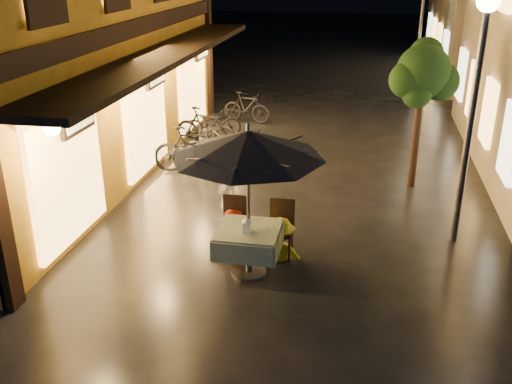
% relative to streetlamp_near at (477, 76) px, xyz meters
% --- Properties ---
extents(ground, '(90.00, 90.00, 0.00)m').
position_rel_streetlamp_near_xyz_m(ground, '(-3.00, -2.00, -2.92)').
color(ground, black).
rests_on(ground, ground).
extents(west_building, '(5.90, 11.40, 7.40)m').
position_rel_streetlamp_near_xyz_m(west_building, '(-8.72, 2.00, 0.79)').
color(west_building, '#BD781E').
rests_on(west_building, ground).
extents(street_tree, '(1.43, 1.20, 3.15)m').
position_rel_streetlamp_near_xyz_m(street_tree, '(-0.59, 2.51, -0.50)').
color(street_tree, black).
rests_on(street_tree, ground).
extents(streetlamp_near, '(0.36, 0.36, 4.23)m').
position_rel_streetlamp_near_xyz_m(streetlamp_near, '(0.00, 0.00, 0.00)').
color(streetlamp_near, '#59595E').
rests_on(streetlamp_near, ground).
extents(streetlamp_far, '(0.36, 0.36, 4.23)m').
position_rel_streetlamp_near_xyz_m(streetlamp_far, '(0.00, 12.00, 0.00)').
color(streetlamp_far, '#59595E').
rests_on(streetlamp_far, ground).
extents(cafe_table, '(0.99, 0.99, 0.78)m').
position_rel_streetlamp_near_xyz_m(cafe_table, '(-3.33, -1.80, -2.33)').
color(cafe_table, '#59595E').
rests_on(cafe_table, ground).
extents(patio_umbrella, '(2.29, 2.29, 2.46)m').
position_rel_streetlamp_near_xyz_m(patio_umbrella, '(-3.33, -1.80, -0.77)').
color(patio_umbrella, '#59595E').
rests_on(patio_umbrella, ground).
extents(cafe_chair_left, '(0.42, 0.42, 0.97)m').
position_rel_streetlamp_near_xyz_m(cafe_chair_left, '(-3.73, -1.06, -2.38)').
color(cafe_chair_left, black).
rests_on(cafe_chair_left, ground).
extents(cafe_chair_right, '(0.42, 0.42, 0.97)m').
position_rel_streetlamp_near_xyz_m(cafe_chair_right, '(-2.93, -1.06, -2.38)').
color(cafe_chair_right, black).
rests_on(cafe_chair_right, ground).
extents(table_lantern, '(0.16, 0.16, 0.25)m').
position_rel_streetlamp_near_xyz_m(table_lantern, '(-3.33, -1.93, -2.00)').
color(table_lantern, white).
rests_on(table_lantern, cafe_table).
extents(person_orange, '(0.89, 0.77, 1.56)m').
position_rel_streetlamp_near_xyz_m(person_orange, '(-3.76, -1.21, -2.14)').
color(person_orange, red).
rests_on(person_orange, ground).
extents(person_yellow, '(0.96, 0.65, 1.38)m').
position_rel_streetlamp_near_xyz_m(person_yellow, '(-2.93, -1.20, -2.23)').
color(person_yellow, yellow).
rests_on(person_yellow, ground).
extents(bicycle_0, '(1.91, 1.25, 0.95)m').
position_rel_streetlamp_near_xyz_m(bicycle_0, '(-5.23, 2.18, -2.44)').
color(bicycle_0, black).
rests_on(bicycle_0, ground).
extents(bicycle_1, '(1.88, 0.87, 1.09)m').
position_rel_streetlamp_near_xyz_m(bicycle_1, '(-5.54, 2.46, -2.37)').
color(bicycle_1, black).
rests_on(bicycle_1, ground).
extents(bicycle_2, '(1.68, 1.07, 0.83)m').
position_rel_streetlamp_near_xyz_m(bicycle_2, '(-5.43, 2.94, -2.50)').
color(bicycle_2, black).
rests_on(bicycle_2, ground).
extents(bicycle_3, '(1.89, 0.99, 1.09)m').
position_rel_streetlamp_near_xyz_m(bicycle_3, '(-5.70, 4.14, -2.37)').
color(bicycle_3, black).
rests_on(bicycle_3, ground).
extents(bicycle_4, '(1.68, 1.11, 0.84)m').
position_rel_streetlamp_near_xyz_m(bicycle_4, '(-5.80, 5.17, -2.50)').
color(bicycle_4, black).
rests_on(bicycle_4, ground).
extents(bicycle_5, '(1.56, 0.75, 0.90)m').
position_rel_streetlamp_near_xyz_m(bicycle_5, '(-5.21, 6.90, -2.47)').
color(bicycle_5, black).
rests_on(bicycle_5, ground).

